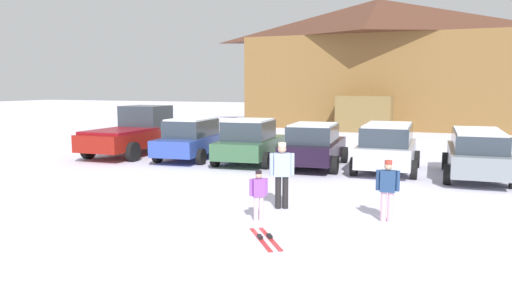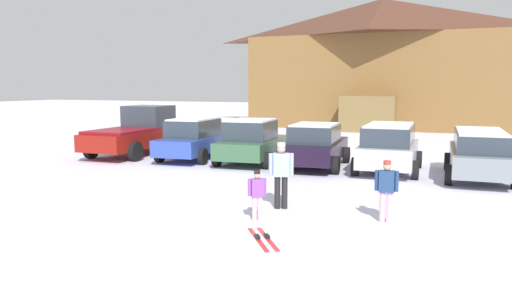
{
  "view_description": "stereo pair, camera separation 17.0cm",
  "coord_description": "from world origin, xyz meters",
  "px_view_note": "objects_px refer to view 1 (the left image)",
  "views": [
    {
      "loc": [
        4.02,
        -5.85,
        3.06
      ],
      "look_at": [
        -1.15,
        7.03,
        1.17
      ],
      "focal_mm": 35.0,
      "sensor_mm": 36.0,
      "label": 1
    },
    {
      "loc": [
        4.18,
        -5.78,
        3.06
      ],
      "look_at": [
        -1.15,
        7.03,
        1.17
      ],
      "focal_mm": 35.0,
      "sensor_mm": 36.0,
      "label": 2
    }
  ],
  "objects_px": {
    "pickup_truck": "(136,132)",
    "skier_child_in_purple_jacket": "(259,193)",
    "parked_green_coupe": "(250,141)",
    "pair_of_skis": "(265,238)",
    "parked_silver_wagon": "(387,146)",
    "parked_grey_wagon": "(477,152)",
    "parked_black_sedan": "(314,145)",
    "parked_blue_hatchback": "(193,138)",
    "skier_teen_in_navy_coat": "(388,187)",
    "ski_lodge": "(377,63)",
    "skier_adult_in_blue_parka": "(282,171)"
  },
  "relations": [
    {
      "from": "parked_green_coupe",
      "to": "skier_adult_in_blue_parka",
      "type": "xyz_separation_m",
      "value": [
        3.6,
        -6.57,
        0.07
      ]
    },
    {
      "from": "ski_lodge",
      "to": "pair_of_skis",
      "type": "bearing_deg",
      "value": -85.49
    },
    {
      "from": "parked_blue_hatchback",
      "to": "pair_of_skis",
      "type": "relative_size",
      "value": 3.41
    },
    {
      "from": "parked_black_sedan",
      "to": "pair_of_skis",
      "type": "bearing_deg",
      "value": -80.62
    },
    {
      "from": "ski_lodge",
      "to": "skier_child_in_purple_jacket",
      "type": "distance_m",
      "value": 28.83
    },
    {
      "from": "parked_black_sedan",
      "to": "pair_of_skis",
      "type": "distance_m",
      "value": 9.24
    },
    {
      "from": "parked_blue_hatchback",
      "to": "parked_silver_wagon",
      "type": "distance_m",
      "value": 8.0
    },
    {
      "from": "parked_black_sedan",
      "to": "pair_of_skis",
      "type": "xyz_separation_m",
      "value": [
        1.5,
        -9.09,
        -0.82
      ]
    },
    {
      "from": "skier_child_in_purple_jacket",
      "to": "parked_silver_wagon",
      "type": "bearing_deg",
      "value": 76.86
    },
    {
      "from": "parked_silver_wagon",
      "to": "parked_blue_hatchback",
      "type": "bearing_deg",
      "value": 178.57
    },
    {
      "from": "pickup_truck",
      "to": "skier_teen_in_navy_coat",
      "type": "height_order",
      "value": "pickup_truck"
    },
    {
      "from": "parked_green_coupe",
      "to": "parked_grey_wagon",
      "type": "xyz_separation_m",
      "value": [
        8.27,
        -0.26,
        0.01
      ]
    },
    {
      "from": "ski_lodge",
      "to": "parked_grey_wagon",
      "type": "distance_m",
      "value": 22.2
    },
    {
      "from": "skier_child_in_purple_jacket",
      "to": "parked_grey_wagon",
      "type": "bearing_deg",
      "value": 57.88
    },
    {
      "from": "parked_green_coupe",
      "to": "skier_teen_in_navy_coat",
      "type": "bearing_deg",
      "value": -47.81
    },
    {
      "from": "parked_black_sedan",
      "to": "parked_green_coupe",
      "type": "bearing_deg",
      "value": 179.29
    },
    {
      "from": "skier_child_in_purple_jacket",
      "to": "pair_of_skis",
      "type": "distance_m",
      "value": 1.54
    },
    {
      "from": "pickup_truck",
      "to": "skier_teen_in_navy_coat",
      "type": "relative_size",
      "value": 4.01
    },
    {
      "from": "parked_grey_wagon",
      "to": "skier_teen_in_navy_coat",
      "type": "bearing_deg",
      "value": -107.34
    },
    {
      "from": "skier_teen_in_navy_coat",
      "to": "pickup_truck",
      "type": "bearing_deg",
      "value": 148.46
    },
    {
      "from": "parked_grey_wagon",
      "to": "pickup_truck",
      "type": "height_order",
      "value": "pickup_truck"
    },
    {
      "from": "skier_adult_in_blue_parka",
      "to": "skier_child_in_purple_jacket",
      "type": "height_order",
      "value": "skier_adult_in_blue_parka"
    },
    {
      "from": "skier_teen_in_navy_coat",
      "to": "pair_of_skis",
      "type": "bearing_deg",
      "value": -132.64
    },
    {
      "from": "skier_adult_in_blue_parka",
      "to": "parked_silver_wagon",
      "type": "bearing_deg",
      "value": 75.24
    },
    {
      "from": "parked_green_coupe",
      "to": "parked_blue_hatchback",
      "type": "bearing_deg",
      "value": 175.92
    },
    {
      "from": "parked_silver_wagon",
      "to": "pair_of_skis",
      "type": "relative_size",
      "value": 2.88
    },
    {
      "from": "ski_lodge",
      "to": "parked_black_sedan",
      "type": "bearing_deg",
      "value": -87.66
    },
    {
      "from": "parked_grey_wagon",
      "to": "skier_adult_in_blue_parka",
      "type": "relative_size",
      "value": 2.9
    },
    {
      "from": "parked_silver_wagon",
      "to": "parked_grey_wagon",
      "type": "xyz_separation_m",
      "value": [
        2.94,
        -0.25,
        -0.04
      ]
    },
    {
      "from": "parked_grey_wagon",
      "to": "pickup_truck",
      "type": "distance_m",
      "value": 14.04
    },
    {
      "from": "parked_blue_hatchback",
      "to": "parked_green_coupe",
      "type": "bearing_deg",
      "value": -4.08
    },
    {
      "from": "parked_green_coupe",
      "to": "parked_black_sedan",
      "type": "relative_size",
      "value": 0.96
    },
    {
      "from": "pickup_truck",
      "to": "skier_child_in_purple_jacket",
      "type": "bearing_deg",
      "value": -42.14
    },
    {
      "from": "parked_grey_wagon",
      "to": "skier_child_in_purple_jacket",
      "type": "xyz_separation_m",
      "value": [
        -4.78,
        -7.61,
        -0.22
      ]
    },
    {
      "from": "parked_green_coupe",
      "to": "pickup_truck",
      "type": "relative_size",
      "value": 0.77
    },
    {
      "from": "parked_grey_wagon",
      "to": "skier_adult_in_blue_parka",
      "type": "distance_m",
      "value": 7.85
    },
    {
      "from": "skier_teen_in_navy_coat",
      "to": "parked_blue_hatchback",
      "type": "bearing_deg",
      "value": 141.59
    },
    {
      "from": "parked_blue_hatchback",
      "to": "ski_lodge",
      "type": "bearing_deg",
      "value": 77.69
    },
    {
      "from": "ski_lodge",
      "to": "parked_blue_hatchback",
      "type": "bearing_deg",
      "value": -102.31
    },
    {
      "from": "pickup_truck",
      "to": "skier_child_in_purple_jacket",
      "type": "relative_size",
      "value": 4.85
    },
    {
      "from": "parked_green_coupe",
      "to": "pair_of_skis",
      "type": "height_order",
      "value": "parked_green_coupe"
    },
    {
      "from": "parked_silver_wagon",
      "to": "skier_child_in_purple_jacket",
      "type": "distance_m",
      "value": 8.08
    },
    {
      "from": "ski_lodge",
      "to": "pickup_truck",
      "type": "bearing_deg",
      "value": -110.53
    },
    {
      "from": "parked_grey_wagon",
      "to": "pickup_truck",
      "type": "relative_size",
      "value": 0.86
    },
    {
      "from": "parked_grey_wagon",
      "to": "pair_of_skis",
      "type": "bearing_deg",
      "value": -115.07
    },
    {
      "from": "skier_child_in_purple_jacket",
      "to": "pair_of_skis",
      "type": "height_order",
      "value": "skier_child_in_purple_jacket"
    },
    {
      "from": "parked_black_sedan",
      "to": "parked_silver_wagon",
      "type": "relative_size",
      "value": 1.09
    },
    {
      "from": "parked_silver_wagon",
      "to": "pickup_truck",
      "type": "bearing_deg",
      "value": 177.43
    },
    {
      "from": "parked_silver_wagon",
      "to": "skier_adult_in_blue_parka",
      "type": "distance_m",
      "value": 6.78
    },
    {
      "from": "skier_adult_in_blue_parka",
      "to": "pair_of_skis",
      "type": "distance_m",
      "value": 2.76
    }
  ]
}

